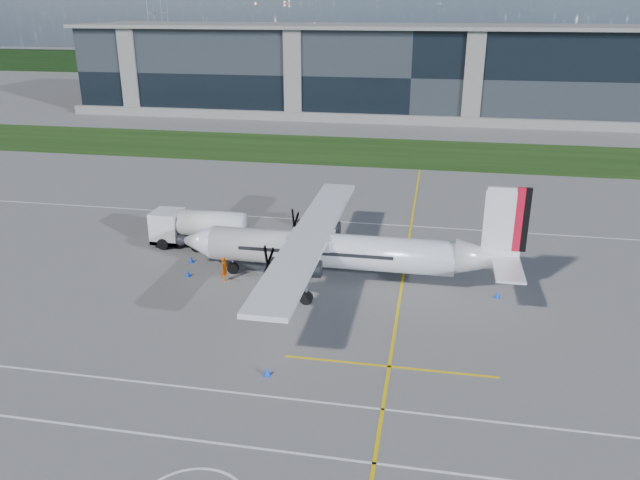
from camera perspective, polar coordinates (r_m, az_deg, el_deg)
ground at (r=78.79m, az=6.94°, el=6.67°), size 400.00×400.00×0.00m
grass_strip at (r=86.56m, az=7.33°, el=7.94°), size 400.00×18.00×0.04m
terminal_building at (r=116.98m, az=8.58°, el=14.92°), size 120.00×20.00×15.00m
tree_line at (r=177.10m, az=9.43°, el=15.34°), size 400.00×6.00×6.00m
pylon_west at (r=204.73m, az=-14.60°, el=19.05°), size 9.00×4.60×30.00m
yellow_taxiway_centerline at (r=50.10m, az=7.86°, el=-1.74°), size 0.20×70.00×0.01m
white_lane_line at (r=29.71m, az=-1.12°, el=-19.05°), size 90.00×0.15×0.01m
turboprop_aircraft at (r=44.20m, az=2.13°, el=0.74°), size 25.02×25.95×7.78m
fuel_tanker_truck at (r=52.83m, az=-11.57°, el=1.06°), size 8.39×2.73×3.15m
baggage_tug at (r=49.96m, az=-6.67°, el=-0.65°), size 2.98×1.79×1.79m
ground_crew_person at (r=45.95m, az=-8.75°, el=-2.49°), size 0.76×0.96×2.13m
safety_cone_nose_port at (r=47.50m, az=-11.98°, el=-2.99°), size 0.36×0.36×0.50m
safety_cone_nose_stbd at (r=50.00m, az=-11.68°, el=-1.73°), size 0.36×0.36×0.50m
safety_cone_stbdwing at (r=57.52m, az=1.45°, el=1.73°), size 0.36×0.36×0.50m
safety_cone_portwing at (r=34.87m, az=-4.86°, el=-11.89°), size 0.36×0.36×0.50m
safety_cone_tail at (r=44.86m, az=15.90°, el=-4.82°), size 0.36×0.36×0.50m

